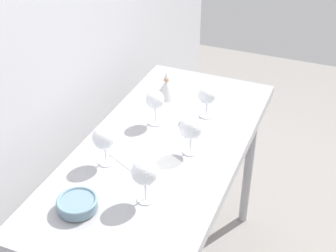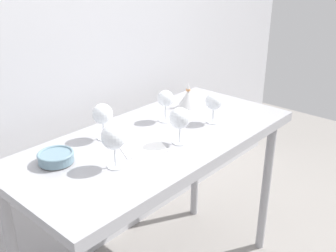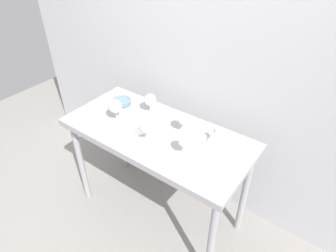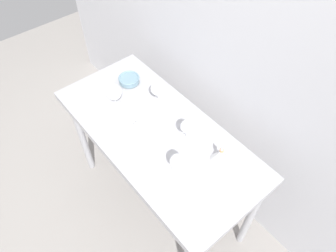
# 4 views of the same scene
# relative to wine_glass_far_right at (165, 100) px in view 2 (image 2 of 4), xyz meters

# --- Properties ---
(back_wall) EXTENTS (3.80, 0.04, 2.60)m
(back_wall) POSITION_rel_wine_glass_far_right_xyz_m (-0.16, 0.40, 0.29)
(back_wall) COLOR #BCBCC1
(back_wall) RESTS_ON ground_plane
(steel_counter) EXTENTS (1.40, 0.65, 0.90)m
(steel_counter) POSITION_rel_wine_glass_far_right_xyz_m (-0.16, -0.10, -0.22)
(steel_counter) COLOR #9C9CA1
(steel_counter) RESTS_ON ground_plane
(wine_glass_far_right) EXTENTS (0.08, 0.08, 0.16)m
(wine_glass_far_right) POSITION_rel_wine_glass_far_right_xyz_m (0.00, 0.00, 0.00)
(wine_glass_far_right) COLOR white
(wine_glass_far_right) RESTS_ON steel_counter
(wine_glass_near_right) EXTENTS (0.08, 0.08, 0.15)m
(wine_glass_near_right) POSITION_rel_wine_glass_far_right_xyz_m (0.14, -0.19, -0.01)
(wine_glass_near_right) COLOR white
(wine_glass_near_right) RESTS_ON steel_counter
(wine_glass_near_center) EXTENTS (0.09, 0.09, 0.17)m
(wine_glass_near_center) POSITION_rel_wine_glass_far_right_xyz_m (-0.15, -0.22, 0.00)
(wine_glass_near_center) COLOR white
(wine_glass_near_center) RESTS_ON steel_counter
(wine_glass_near_left) EXTENTS (0.10, 0.10, 0.18)m
(wine_glass_near_left) POSITION_rel_wine_glass_far_right_xyz_m (-0.48, -0.17, 0.01)
(wine_glass_near_left) COLOR white
(wine_glass_near_left) RESTS_ON steel_counter
(wine_glass_far_left) EXTENTS (0.09, 0.09, 0.17)m
(wine_glass_far_left) POSITION_rel_wine_glass_far_right_xyz_m (-0.35, 0.06, 0.01)
(wine_glass_far_left) COLOR white
(wine_glass_far_left) RESTS_ON steel_counter
(tasting_sheet_upper) EXTENTS (0.28, 0.32, 0.00)m
(tasting_sheet_upper) POSITION_rel_wine_glass_far_right_xyz_m (-0.27, -0.08, -0.11)
(tasting_sheet_upper) COLOR white
(tasting_sheet_upper) RESTS_ON steel_counter
(tasting_bowl) EXTENTS (0.14, 0.14, 0.05)m
(tasting_bowl) POSITION_rel_wine_glass_far_right_xyz_m (-0.62, 0.03, -0.09)
(tasting_bowl) COLOR #4C4C4C
(tasting_bowl) RESTS_ON steel_counter
(decanter_funnel) EXTENTS (0.11, 0.11, 0.14)m
(decanter_funnel) POSITION_rel_wine_glass_far_right_xyz_m (0.23, 0.04, -0.07)
(decanter_funnel) COLOR silver
(decanter_funnel) RESTS_ON steel_counter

